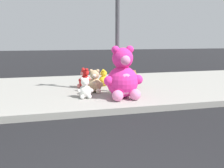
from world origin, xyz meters
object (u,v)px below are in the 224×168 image
object	(u,v)px
plush_tan	(95,83)
plush_brown	(133,80)
plush_white	(85,90)
plush_yellow	(103,79)
sign_pole	(117,28)
plush_pink_large	(123,77)
plush_red	(85,80)

from	to	relation	value
plush_tan	plush_brown	xyz separation A→B (m)	(1.21, 0.39, -0.05)
plush_white	plush_yellow	bearing A→B (deg)	62.12
sign_pole	plush_white	size ratio (longest dim) A/B	6.23
plush_brown	plush_tan	bearing A→B (deg)	-161.96
plush_pink_large	plush_red	size ratio (longest dim) A/B	2.15
plush_brown	plush_red	distance (m)	1.43
plush_pink_large	plush_white	size ratio (longest dim) A/B	2.48
plush_white	plush_tan	bearing A→B (deg)	58.85
plush_pink_large	plush_red	xyz separation A→B (m)	(-0.81, 1.31, -0.27)
plush_pink_large	sign_pole	bearing A→B (deg)	89.59
sign_pole	plush_yellow	distance (m)	1.76
sign_pole	plush_white	bearing A→B (deg)	-156.30
plush_pink_large	plush_tan	bearing A→B (deg)	130.51
plush_pink_large	plush_yellow	size ratio (longest dim) A/B	2.50
plush_pink_large	plush_brown	size ratio (longest dim) A/B	2.48
plush_red	plush_yellow	bearing A→B (deg)	16.97
plush_white	plush_pink_large	bearing A→B (deg)	-11.71
plush_tan	plush_red	bearing A→B (deg)	108.80
sign_pole	plush_red	size ratio (longest dim) A/B	5.40
plush_brown	plush_pink_large	bearing A→B (deg)	-119.26
plush_tan	plush_yellow	bearing A→B (deg)	64.34
plush_pink_large	plush_yellow	world-z (taller)	plush_pink_large
plush_pink_large	plush_brown	xyz separation A→B (m)	(0.61, 1.09, -0.30)
plush_pink_large	plush_tan	size ratio (longest dim) A/B	2.01
plush_pink_large	plush_red	bearing A→B (deg)	121.58
plush_yellow	plush_red	size ratio (longest dim) A/B	0.86
plush_pink_large	plush_brown	bearing A→B (deg)	60.74
plush_brown	plush_red	world-z (taller)	plush_red
plush_pink_large	plush_tan	distance (m)	0.95
plush_yellow	plush_tan	bearing A→B (deg)	-115.66
plush_tan	plush_yellow	size ratio (longest dim) A/B	1.25
plush_tan	plush_yellow	world-z (taller)	plush_tan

